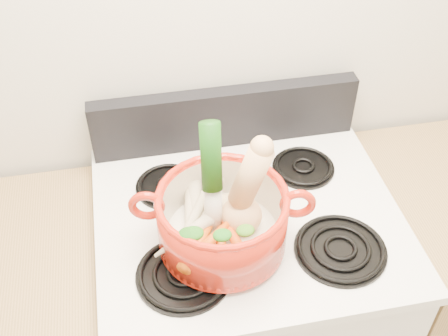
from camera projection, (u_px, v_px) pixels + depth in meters
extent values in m
cube|color=beige|center=(222.00, 26.00, 1.46)|extent=(3.50, 0.02, 2.60)
cube|color=silver|center=(244.00, 320.00, 1.77)|extent=(0.76, 0.65, 0.92)
cube|color=silver|center=(248.00, 218.00, 1.45)|extent=(0.78, 0.67, 0.03)
cube|color=black|center=(225.00, 117.00, 1.60)|extent=(0.76, 0.05, 0.18)
cylinder|color=black|center=(184.00, 274.00, 1.29)|extent=(0.22, 0.22, 0.02)
cylinder|color=black|center=(341.00, 249.00, 1.35)|extent=(0.22, 0.22, 0.02)
cylinder|color=black|center=(168.00, 185.00, 1.51)|extent=(0.17, 0.17, 0.02)
cylinder|color=black|center=(303.00, 166.00, 1.56)|extent=(0.17, 0.17, 0.02)
cylinder|color=#AE1F0E|center=(222.00, 220.00, 1.30)|extent=(0.35, 0.35, 0.15)
torus|color=#AE1F0E|center=(147.00, 206.00, 1.27)|extent=(0.09, 0.03, 0.08)
torus|color=#AE1F0E|center=(298.00, 204.00, 1.27)|extent=(0.09, 0.03, 0.08)
cylinder|color=beige|center=(213.00, 181.00, 1.24)|extent=(0.05, 0.12, 0.31)
ellipsoid|color=#D1B880|center=(217.00, 204.00, 1.37)|extent=(0.09, 0.07, 0.04)
cone|color=beige|center=(190.00, 222.00, 1.33)|extent=(0.09, 0.23, 0.06)
cone|color=beige|center=(201.00, 230.00, 1.30)|extent=(0.12, 0.20, 0.06)
cone|color=beige|center=(196.00, 210.00, 1.34)|extent=(0.06, 0.21, 0.06)
cone|color=beige|center=(186.00, 234.00, 1.28)|extent=(0.17, 0.11, 0.05)
cone|color=beige|center=(197.00, 210.00, 1.32)|extent=(0.16, 0.20, 0.06)
cone|color=#BC4009|center=(220.00, 237.00, 1.29)|extent=(0.05, 0.16, 0.05)
cone|color=#C9480A|center=(201.00, 242.00, 1.27)|extent=(0.13, 0.16, 0.05)
cone|color=#DA500A|center=(230.00, 231.00, 1.29)|extent=(0.06, 0.17, 0.04)
cone|color=#CF5C0A|center=(217.00, 236.00, 1.27)|extent=(0.14, 0.13, 0.05)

